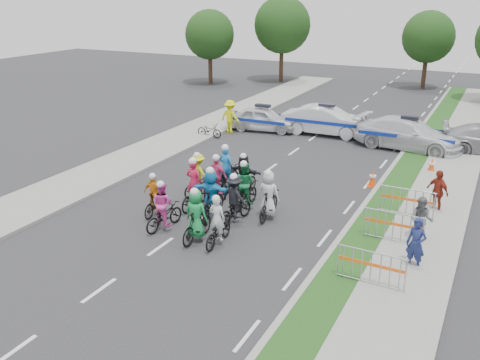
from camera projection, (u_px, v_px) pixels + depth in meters
The scene contains 34 objects.
ground at pixel (161, 247), 17.43m from camera, with size 90.00×90.00×0.00m, color #28282B.
curb_right at pixel (355, 218), 19.47m from camera, with size 0.20×60.00×0.12m, color gray.
grass_strip at pixel (374, 221), 19.18m from camera, with size 1.20×60.00×0.11m, color #164616.
sidewalk_right at pixel (426, 231), 18.42m from camera, with size 2.40×60.00×0.13m, color gray.
sidewalk_left at pixel (105, 172), 24.35m from camera, with size 3.00×60.00×0.13m, color gray.
rider_0 at pixel (218, 228), 17.42m from camera, with size 0.67×1.75×1.77m.
rider_1 at pixel (197, 220), 17.61m from camera, with size 0.80×1.82×1.91m.
rider_2 at pixel (163, 211), 18.53m from camera, with size 0.88×1.84×1.81m.
rider_3 at pixel (155, 199), 19.65m from camera, with size 0.86×1.62×1.67m.
rider_4 at pixel (235, 203), 19.03m from camera, with size 1.13×1.93×1.88m.
rider_5 at pixel (212, 197), 19.29m from camera, with size 1.63×1.94×2.01m.
rider_6 at pixel (195, 191), 20.33m from camera, with size 0.74×2.00×2.03m.
rider_7 at pixel (269, 200), 19.33m from camera, with size 0.82×1.83×1.90m.
rider_8 at pixel (245, 190), 20.34m from camera, with size 0.81×1.89×1.91m.
rider_9 at pixel (217, 182), 21.12m from camera, with size 0.99×1.85×1.89m.
rider_10 at pixel (199, 178), 21.55m from camera, with size 1.10×1.89×1.84m.
rider_11 at pixel (244, 177), 21.51m from camera, with size 1.49×1.77×1.81m.
rider_12 at pixel (226, 175), 22.10m from camera, with size 0.72×1.98×2.01m.
police_car_0 at pixel (263, 119), 31.39m from camera, with size 1.65×4.10×1.40m, color silver.
police_car_1 at pixel (326, 121), 30.47m from camera, with size 1.72×4.93×1.63m, color silver.
police_car_2 at pixel (408, 134), 27.73m from camera, with size 2.24×5.51×1.60m, color silver.
spectator_0 at pixel (416, 244), 15.80m from camera, with size 0.60×0.39×1.65m, color navy.
spectator_1 at pixel (421, 220), 17.48m from camera, with size 0.77×0.60×1.59m, color slate.
spectator_2 at pixel (437, 191), 19.88m from camera, with size 0.97×0.40×1.65m, color maroon.
marshal_hiviz at pixel (230, 117), 30.84m from camera, with size 1.23×0.71×1.90m, color #E1E90C.
barrier_0 at pixel (371, 269), 14.90m from camera, with size 2.00×0.50×1.12m, color #A5A8AD, non-canonical shape.
barrier_1 at pixel (393, 228), 17.45m from camera, with size 2.00×0.50×1.12m, color #A5A8AD, non-canonical shape.
barrier_2 at pixel (407, 203), 19.48m from camera, with size 2.00×0.50×1.12m, color #A5A8AD, non-canonical shape.
cone_0 at pixel (373, 179), 22.63m from camera, with size 0.40×0.40×0.70m.
cone_1 at pixel (432, 166), 24.27m from camera, with size 0.40×0.40×0.70m.
parked_bike at pixel (209, 130), 30.06m from camera, with size 0.53×1.53×0.81m, color black.
tree_0 at pixel (210, 35), 45.46m from camera, with size 4.20×4.20×6.30m.
tree_3 at pixel (282, 25), 46.48m from camera, with size 4.90×4.90×7.35m.
tree_4 at pixel (428, 37), 43.35m from camera, with size 4.20×4.20×6.30m.
Camera 1 is at (9.33, -12.84, 7.97)m, focal length 40.00 mm.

